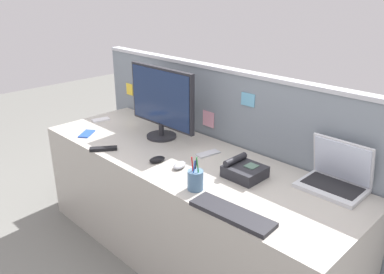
% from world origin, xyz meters
% --- Properties ---
extents(ground_plane, '(10.00, 10.00, 0.00)m').
position_xyz_m(ground_plane, '(0.00, 0.00, 0.00)').
color(ground_plane, slate).
extents(desk, '(2.17, 0.71, 0.70)m').
position_xyz_m(desk, '(0.00, 0.00, 0.35)').
color(desk, '#ADA89E').
rests_on(desk, ground_plane).
extents(cubicle_divider, '(2.52, 0.08, 1.19)m').
position_xyz_m(cubicle_divider, '(-0.00, 0.40, 0.60)').
color(cubicle_divider, gray).
rests_on(cubicle_divider, ground_plane).
extents(desktop_monitor, '(0.58, 0.20, 0.48)m').
position_xyz_m(desktop_monitor, '(-0.36, 0.12, 0.96)').
color(desktop_monitor, '#232328').
rests_on(desktop_monitor, desk).
extents(laptop, '(0.32, 0.24, 0.25)m').
position_xyz_m(laptop, '(0.81, 0.29, 0.77)').
color(laptop, silver).
rests_on(laptop, desk).
extents(desk_phone, '(0.20, 0.18, 0.10)m').
position_xyz_m(desk_phone, '(0.40, 0.05, 0.74)').
color(desk_phone, '#232328').
rests_on(desk_phone, desk).
extents(keyboard_main, '(0.42, 0.15, 0.02)m').
position_xyz_m(keyboard_main, '(0.60, -0.29, 0.71)').
color(keyboard_main, '#232328').
rests_on(keyboard_main, desk).
extents(computer_mouse_right_hand, '(0.09, 0.11, 0.03)m').
position_xyz_m(computer_mouse_right_hand, '(0.07, -0.12, 0.72)').
color(computer_mouse_right_hand, '#9EA0A8').
rests_on(computer_mouse_right_hand, desk).
extents(computer_mouse_left_hand, '(0.08, 0.11, 0.03)m').
position_xyz_m(computer_mouse_left_hand, '(-0.08, -0.16, 0.72)').
color(computer_mouse_left_hand, black).
rests_on(computer_mouse_left_hand, desk).
extents(pen_cup, '(0.08, 0.08, 0.19)m').
position_xyz_m(pen_cup, '(0.31, -0.24, 0.76)').
color(pen_cup, '#4C7093').
rests_on(pen_cup, desk).
extents(cell_phone_silver_slab, '(0.09, 0.16, 0.01)m').
position_xyz_m(cell_phone_silver_slab, '(0.06, 0.13, 0.71)').
color(cell_phone_silver_slab, '#B7BAC1').
rests_on(cell_phone_silver_slab, desk).
extents(cell_phone_blue_case, '(0.14, 0.15, 0.01)m').
position_xyz_m(cell_phone_blue_case, '(-0.77, -0.22, 0.71)').
color(cell_phone_blue_case, blue).
rests_on(cell_phone_blue_case, desk).
extents(cell_phone_white_slab, '(0.10, 0.15, 0.01)m').
position_xyz_m(cell_phone_white_slab, '(-0.96, 0.02, 0.71)').
color(cell_phone_white_slab, silver).
rests_on(cell_phone_white_slab, desk).
extents(tv_remote, '(0.14, 0.16, 0.02)m').
position_xyz_m(tv_remote, '(-0.45, -0.29, 0.71)').
color(tv_remote, black).
rests_on(tv_remote, desk).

